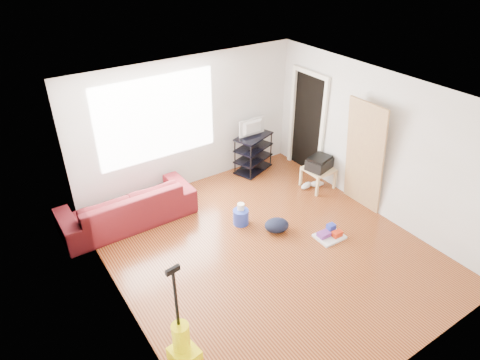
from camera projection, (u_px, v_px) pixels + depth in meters
room at (268, 177)px, 6.24m from camera, size 4.51×5.01×2.51m
sofa at (130, 221)px, 7.41m from camera, size 2.25×0.88×0.66m
tv_stand at (253, 153)px, 8.73m from camera, size 0.89×0.69×0.79m
tv at (254, 128)px, 8.44m from camera, size 0.59×0.08×0.34m
side_table at (318, 171)px, 8.20m from camera, size 0.51×0.51×0.41m
printer at (319, 163)px, 8.10m from camera, size 0.55×0.47×0.25m
bucket at (241, 223)px, 7.36m from camera, size 0.32×0.32×0.27m
toilet_paper at (241, 213)px, 7.28m from camera, size 0.12×0.12×0.11m
cleaning_tray at (330, 234)px, 7.01m from camera, size 0.46×0.37×0.16m
backpack at (276, 231)px, 7.18m from camera, size 0.50×0.45×0.23m
sneakers at (312, 185)px, 8.33m from camera, size 0.51×0.26×0.12m
vacuum at (183, 344)px, 4.94m from camera, size 0.34×0.37×1.39m
door_panel at (356, 205)px, 7.84m from camera, size 0.25×0.80×2.00m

